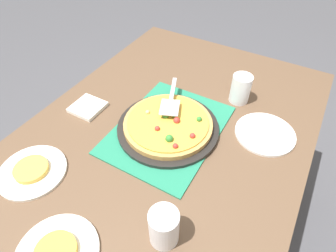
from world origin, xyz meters
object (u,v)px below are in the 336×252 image
object	(u,v)px
pizza_pan	(168,127)
napkin_stack	(88,107)
plate_near_left	(32,172)
served_slice_right	(56,252)
plate_side	(265,134)
cup_near	(241,89)
served_slice_left	(31,169)
cup_far	(164,227)
pizza_server	(171,99)
pizza	(168,124)

from	to	relation	value
pizza_pan	napkin_stack	size ratio (longest dim) A/B	3.17
plate_near_left	napkin_stack	bearing A→B (deg)	-170.70
served_slice_right	napkin_stack	distance (m)	0.58
plate_side	cup_near	size ratio (longest dim) A/B	1.83
pizza_pan	served_slice_left	size ratio (longest dim) A/B	3.45
served_slice_right	napkin_stack	xyz separation A→B (m)	(-0.48, -0.32, -0.01)
plate_side	cup_far	world-z (taller)	cup_far
pizza_pan	served_slice_right	bearing A→B (deg)	-2.65
served_slice_left	cup_far	xyz separation A→B (m)	(-0.03, 0.48, 0.04)
cup_near	napkin_stack	xyz separation A→B (m)	(0.36, -0.51, -0.05)
pizza_server	cup_near	bearing A→B (deg)	135.06
pizza_pan	cup_near	size ratio (longest dim) A/B	3.17
cup_far	plate_side	bearing A→B (deg)	166.00
pizza_server	napkin_stack	distance (m)	0.34
served_slice_left	plate_side	bearing A→B (deg)	131.80
plate_near_left	served_slice_right	bearing A→B (deg)	60.27
plate_near_left	cup_far	world-z (taller)	cup_far
plate_near_left	napkin_stack	xyz separation A→B (m)	(-0.33, -0.05, 0.00)
pizza	served_slice_left	world-z (taller)	pizza
plate_near_left	cup_far	xyz separation A→B (m)	(-0.03, 0.48, 0.06)
pizza_pan	pizza	bearing A→B (deg)	59.67
plate_near_left	served_slice_right	xyz separation A→B (m)	(0.15, 0.26, 0.01)
pizza	served_slice_left	distance (m)	0.49
served_slice_left	served_slice_right	distance (m)	0.30
pizza	plate_side	bearing A→B (deg)	116.02
plate_side	napkin_stack	bearing A→B (deg)	-72.18
pizza	plate_near_left	distance (m)	0.49
pizza_server	cup_far	bearing A→B (deg)	27.20
pizza_pan	pizza_server	world-z (taller)	pizza_server
pizza_server	napkin_stack	size ratio (longest dim) A/B	1.91
pizza	served_slice_right	distance (m)	0.54
cup_near	pizza_pan	bearing A→B (deg)	-29.69
plate_near_left	served_slice_right	size ratio (longest dim) A/B	2.00
served_slice_right	pizza_server	size ratio (longest dim) A/B	0.48
served_slice_right	cup_far	bearing A→B (deg)	129.09
served_slice_right	cup_near	distance (m)	0.86
pizza_server	plate_side	bearing A→B (deg)	100.49
plate_near_left	served_slice_right	world-z (taller)	served_slice_right
pizza	cup_far	distance (m)	0.41
pizza_pan	plate_near_left	size ratio (longest dim) A/B	1.73
pizza	napkin_stack	distance (m)	0.35
served_slice_right	pizza_server	bearing A→B (deg)	-178.86
napkin_stack	cup_near	bearing A→B (deg)	124.74
served_slice_right	plate_side	bearing A→B (deg)	153.41
served_slice_left	served_slice_right	xyz separation A→B (m)	(0.15, 0.26, 0.00)
pizza	pizza_server	size ratio (longest dim) A/B	1.44
pizza_pan	served_slice_left	bearing A→B (deg)	-36.44
pizza_pan	pizza	world-z (taller)	pizza
pizza_pan	cup_near	bearing A→B (deg)	150.31
pizza_pan	plate_side	size ratio (longest dim) A/B	1.73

